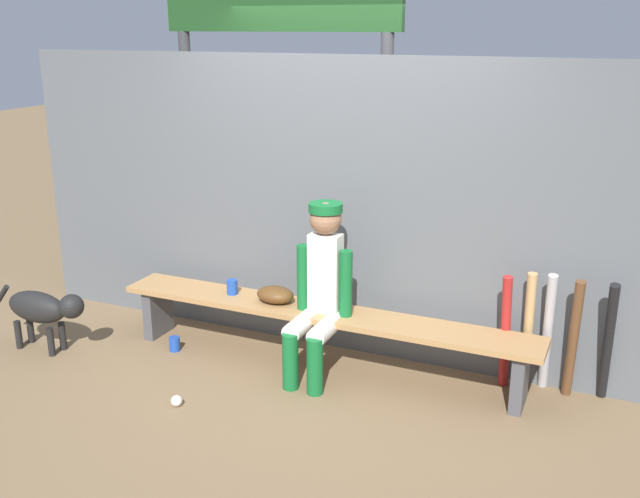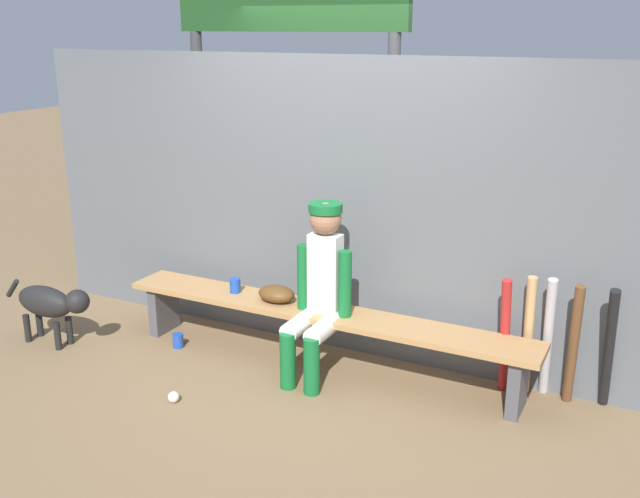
% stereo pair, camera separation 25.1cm
% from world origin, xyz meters
% --- Properties ---
extents(ground_plane, '(30.00, 30.00, 0.00)m').
position_xyz_m(ground_plane, '(0.00, 0.00, 0.00)').
color(ground_plane, brown).
extents(chainlink_fence, '(5.36, 0.03, 2.16)m').
position_xyz_m(chainlink_fence, '(0.00, 0.36, 1.08)').
color(chainlink_fence, '#595E63').
rests_on(chainlink_fence, ground_plane).
extents(dugout_bench, '(3.10, 0.36, 0.44)m').
position_xyz_m(dugout_bench, '(0.00, 0.00, 0.35)').
color(dugout_bench, '#AD7F4C').
rests_on(dugout_bench, ground_plane).
extents(player_seated, '(0.41, 0.55, 1.22)m').
position_xyz_m(player_seated, '(0.04, -0.10, 0.65)').
color(player_seated, silver).
rests_on(player_seated, ground_plane).
extents(baseball_glove, '(0.28, 0.20, 0.12)m').
position_xyz_m(baseball_glove, '(-0.35, 0.00, 0.50)').
color(baseball_glove, '#593819').
rests_on(baseball_glove, dugout_bench).
extents(bat_aluminum_red, '(0.07, 0.18, 0.82)m').
position_xyz_m(bat_aluminum_red, '(1.25, 0.20, 0.41)').
color(bat_aluminum_red, '#B22323').
rests_on(bat_aluminum_red, ground_plane).
extents(bat_wood_tan, '(0.06, 0.13, 0.83)m').
position_xyz_m(bat_wood_tan, '(1.39, 0.26, 0.42)').
color(bat_wood_tan, tan).
rests_on(bat_wood_tan, ground_plane).
extents(bat_aluminum_silver, '(0.08, 0.22, 0.85)m').
position_xyz_m(bat_aluminum_silver, '(1.51, 0.27, 0.43)').
color(bat_aluminum_silver, '#B7B7BC').
rests_on(bat_aluminum_silver, ground_plane).
extents(bat_wood_dark, '(0.10, 0.20, 0.85)m').
position_xyz_m(bat_wood_dark, '(1.68, 0.23, 0.42)').
color(bat_wood_dark, brown).
rests_on(bat_wood_dark, ground_plane).
extents(bat_aluminum_black, '(0.07, 0.27, 0.86)m').
position_xyz_m(bat_aluminum_black, '(1.88, 0.26, 0.43)').
color(bat_aluminum_black, black).
rests_on(bat_aluminum_black, ground_plane).
extents(baseball, '(0.07, 0.07, 0.07)m').
position_xyz_m(baseball, '(-0.62, -0.90, 0.04)').
color(baseball, white).
rests_on(baseball, ground_plane).
extents(cup_on_ground, '(0.08, 0.08, 0.11)m').
position_xyz_m(cup_on_ground, '(-1.11, -0.21, 0.06)').
color(cup_on_ground, '#1E47AD').
rests_on(cup_on_ground, ground_plane).
extents(cup_on_bench, '(0.08, 0.08, 0.11)m').
position_xyz_m(cup_on_bench, '(-0.72, 0.02, 0.49)').
color(cup_on_bench, '#1E47AD').
rests_on(cup_on_bench, dugout_bench).
extents(scoreboard, '(2.34, 0.27, 3.53)m').
position_xyz_m(scoreboard, '(-0.78, 1.08, 2.48)').
color(scoreboard, '#3F3F42').
rests_on(scoreboard, ground_plane).
extents(dog, '(0.84, 0.20, 0.49)m').
position_xyz_m(dog, '(-2.00, -0.59, 0.34)').
color(dog, black).
rests_on(dog, ground_plane).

